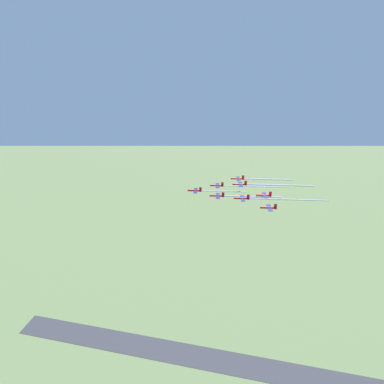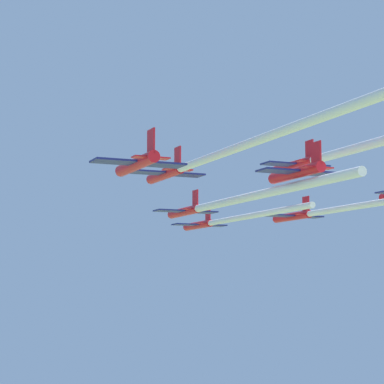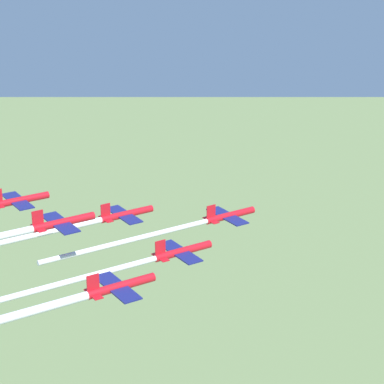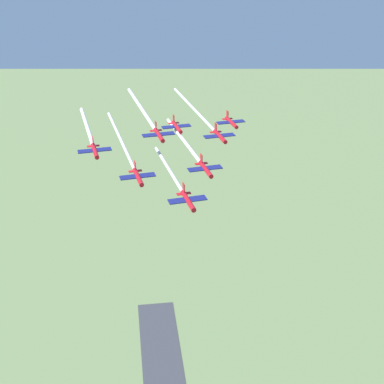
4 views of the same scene
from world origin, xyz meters
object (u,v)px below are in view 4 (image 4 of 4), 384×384
Objects in this scene: jet_1 at (205,169)px; jet_7 at (177,127)px; jet_5 at (95,150)px; jet_3 at (220,136)px; jet_4 at (159,135)px; jet_2 at (138,176)px; jet_6 at (231,122)px; jet_0 at (188,200)px.

jet_1 is 1.00× the size of jet_7.
jet_3 is at bearing 180.00° from jet_5.
jet_7 is at bearing -120.47° from jet_4.
jet_3 is 1.00× the size of jet_5.
jet_4 reaches higher than jet_5.
jet_2 is 1.00× the size of jet_6.
jet_2 reaches higher than jet_0.
jet_2 is at bearing 59.53° from jet_7.
jet_1 is at bearing 59.53° from jet_6.
jet_7 is (-3.30, -31.91, 1.50)m from jet_1.
jet_2 is 32.68m from jet_3.
jet_1 reaches higher than jet_2.
jet_2 is at bearing 40.36° from jet_6.
jet_0 is 37.39m from jet_3.
jet_6 is (-22.07, -29.97, 1.29)m from jet_1.
jet_6 reaches higher than jet_2.
jet_3 is at bearing -150.46° from jet_2.
jet_4 is (-11.04, -14.98, 5.32)m from jet_2.
jet_7 is at bearing -150.46° from jet_5.
jet_3 reaches higher than jet_0.
jet_6 is (-11.04, -14.98, -1.69)m from jet_3.
jet_4 is (18.77, -1.94, 2.30)m from jet_3.
jet_4 is at bearing -180.00° from jet_5.
jet_3 reaches higher than jet_6.
jet_6 reaches higher than jet_0.
jet_3 is 1.00× the size of jet_4.
jet_3 reaches higher than jet_2.
jet_3 is (-29.81, -13.04, 3.02)m from jet_2.
jet_4 is (-3.30, -31.91, 5.85)m from jet_0.
jet_1 is 32.12m from jet_7.
jet_4 reaches higher than jet_7.
jet_5 is at bearing -59.53° from jet_0.
jet_2 is 37.25m from jet_7.
jet_4 is 1.00× the size of jet_6.
jet_1 is at bearing 150.46° from jet_5.
jet_5 is at bearing -59.53° from jet_2.
jet_0 is 1.00× the size of jet_7.
jet_6 is at bearing -120.47° from jet_0.
jet_0 is 1.00× the size of jet_6.
jet_0 is at bearing 120.47° from jet_2.
jet_6 is 1.00× the size of jet_7.
jet_3 is 19.01m from jet_4.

